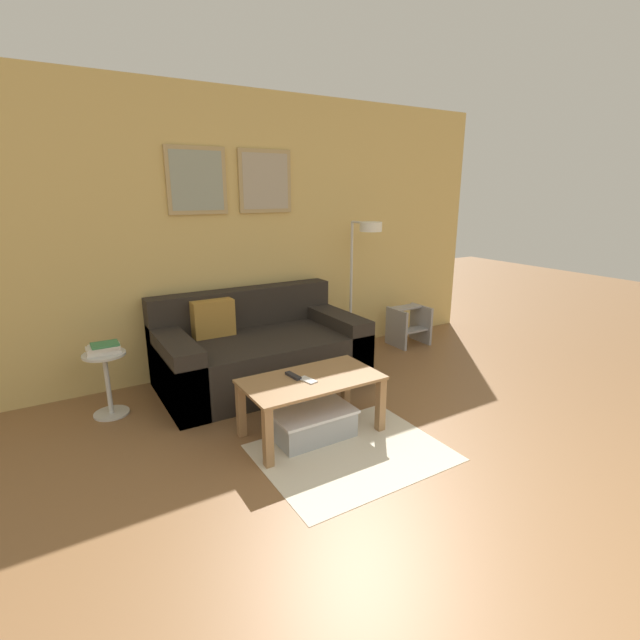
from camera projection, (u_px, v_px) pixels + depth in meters
name	position (u px, v px, depth m)	size (l,w,h in m)	color
wall_back	(245.00, 234.00, 4.36)	(5.60, 0.09, 2.55)	#D6B76B
area_rug	(352.00, 452.00, 3.07)	(1.20, 0.93, 0.01)	beige
couch	(259.00, 352.00, 4.15)	(1.76, 0.98, 0.80)	#28231E
coffee_table	(311.00, 389.00, 3.24)	(0.96, 0.52, 0.42)	#997047
storage_bin	(309.00, 420.00, 3.29)	(0.57, 0.45, 0.20)	#9EA3A8
floor_lamp	(363.00, 259.00, 4.65)	(0.24, 0.54, 1.39)	silver
side_table	(107.00, 378.00, 3.52)	(0.31, 0.31, 0.50)	silver
book_stack	(104.00, 348.00, 3.47)	(0.24, 0.18, 0.07)	silver
remote_control	(293.00, 376.00, 3.23)	(0.04, 0.15, 0.02)	#232328
cell_phone	(308.00, 380.00, 3.18)	(0.07, 0.14, 0.01)	silver
step_stool	(409.00, 325.00, 5.19)	(0.39, 0.34, 0.43)	#99999E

